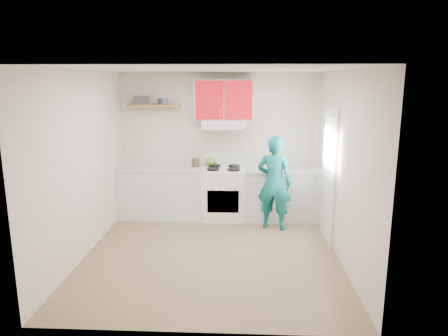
{
  "coord_description": "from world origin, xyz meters",
  "views": [
    {
      "loc": [
        0.43,
        -5.52,
        2.47
      ],
      "look_at": [
        0.15,
        0.55,
        1.15
      ],
      "focal_mm": 32.78,
      "sensor_mm": 36.0,
      "label": 1
    }
  ],
  "objects_px": {
    "stove": "(224,193)",
    "crock": "(196,163)",
    "person": "(274,183)",
    "kettle": "(210,161)",
    "tin": "(163,101)"
  },
  "relations": [
    {
      "from": "stove",
      "to": "crock",
      "type": "distance_m",
      "value": 0.75
    },
    {
      "from": "kettle",
      "to": "person",
      "type": "bearing_deg",
      "value": -16.42
    },
    {
      "from": "tin",
      "to": "crock",
      "type": "xyz_separation_m",
      "value": [
        0.57,
        -0.05,
        -1.11
      ]
    },
    {
      "from": "crock",
      "to": "person",
      "type": "bearing_deg",
      "value": -24.08
    },
    {
      "from": "kettle",
      "to": "crock",
      "type": "bearing_deg",
      "value": -150.38
    },
    {
      "from": "stove",
      "to": "crock",
      "type": "xyz_separation_m",
      "value": [
        -0.52,
        0.12,
        0.52
      ]
    },
    {
      "from": "stove",
      "to": "tin",
      "type": "xyz_separation_m",
      "value": [
        -1.09,
        0.17,
        1.63
      ]
    },
    {
      "from": "kettle",
      "to": "crock",
      "type": "xyz_separation_m",
      "value": [
        -0.27,
        -0.07,
        -0.02
      ]
    },
    {
      "from": "stove",
      "to": "tin",
      "type": "distance_m",
      "value": 1.97
    },
    {
      "from": "person",
      "to": "tin",
      "type": "bearing_deg",
      "value": -3.02
    },
    {
      "from": "kettle",
      "to": "stove",
      "type": "bearing_deg",
      "value": -21.45
    },
    {
      "from": "stove",
      "to": "crock",
      "type": "bearing_deg",
      "value": 166.96
    },
    {
      "from": "tin",
      "to": "kettle",
      "type": "relative_size",
      "value": 0.85
    },
    {
      "from": "stove",
      "to": "crock",
      "type": "height_order",
      "value": "crock"
    },
    {
      "from": "person",
      "to": "kettle",
      "type": "bearing_deg",
      "value": -15.59
    }
  ]
}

